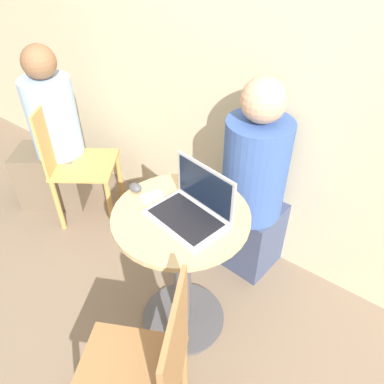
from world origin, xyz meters
TOP-DOWN VIEW (x-y plane):
  - ground_plane at (0.00, 0.00)m, footprint 12.00×12.00m
  - back_wall at (0.00, 0.76)m, footprint 7.00×0.05m
  - round_table at (0.00, 0.00)m, footprint 0.61×0.61m
  - laptop at (0.05, 0.01)m, footprint 0.36×0.28m
  - cell_phone at (-0.18, 0.01)m, footprint 0.09×0.11m
  - computer_mouse at (-0.27, -0.00)m, footprint 0.07×0.05m
  - chair_empty at (0.23, -0.51)m, footprint 0.54×0.54m
  - person_seated at (0.06, 0.62)m, footprint 0.36×0.54m
  - chair_background at (-1.15, 0.27)m, footprint 0.56×0.56m
  - person_background at (-1.38, 0.28)m, footprint 0.55×0.52m

SIDE VIEW (x-z plane):
  - ground_plane at x=0.00m, z-range 0.00..0.00m
  - chair_background at x=-1.15m, z-range 0.01..0.88m
  - chair_empty at x=0.23m, z-range 0.01..0.91m
  - round_table at x=0.00m, z-range 0.10..0.88m
  - person_background at x=-1.38m, z-range -0.09..1.08m
  - person_seated at x=0.06m, z-range -0.10..1.13m
  - cell_phone at x=-0.18m, z-range 0.78..0.79m
  - computer_mouse at x=-0.27m, z-range 0.78..0.82m
  - laptop at x=0.05m, z-range 0.71..0.94m
  - back_wall at x=0.00m, z-range 0.00..2.60m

